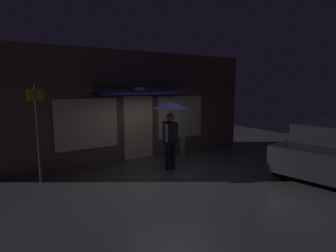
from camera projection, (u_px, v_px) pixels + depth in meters
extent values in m
plane|color=#423F44|center=(173.00, 174.00, 8.13)|extent=(18.00, 18.00, 0.00)
cube|color=brown|center=(136.00, 105.00, 9.81)|extent=(9.49, 0.30, 3.72)
cube|color=beige|center=(138.00, 127.00, 9.78)|extent=(1.10, 0.04, 2.20)
cube|color=beige|center=(87.00, 124.00, 8.77)|extent=(2.00, 0.04, 1.60)
cube|color=beige|center=(181.00, 117.00, 10.72)|extent=(2.00, 0.04, 1.60)
cube|color=white|center=(139.00, 88.00, 9.52)|extent=(0.36, 0.16, 0.12)
cube|color=navy|center=(142.00, 93.00, 9.33)|extent=(3.20, 0.70, 0.08)
cylinder|color=black|center=(173.00, 156.00, 8.53)|extent=(0.15, 0.15, 0.82)
cylinder|color=black|center=(167.00, 157.00, 8.42)|extent=(0.15, 0.15, 0.82)
cube|color=black|center=(170.00, 133.00, 8.37)|extent=(0.24, 0.46, 0.66)
cube|color=silver|center=(166.00, 133.00, 8.30)|extent=(0.02, 0.14, 0.53)
cube|color=red|center=(166.00, 134.00, 8.30)|extent=(0.02, 0.05, 0.42)
sphere|color=tan|center=(170.00, 117.00, 8.30)|extent=(0.23, 0.23, 0.23)
cylinder|color=slate|center=(170.00, 117.00, 8.30)|extent=(0.02, 0.02, 0.90)
cone|color=#14144C|center=(170.00, 105.00, 8.25)|extent=(1.10, 1.10, 0.19)
cube|color=black|center=(334.00, 152.00, 8.20)|extent=(4.55, 2.36, 0.70)
cube|color=black|center=(336.00, 131.00, 8.11)|extent=(2.62, 1.89, 0.51)
cylinder|color=black|center=(321.00, 149.00, 9.87)|extent=(0.66, 0.30, 0.64)
cylinder|color=black|center=(279.00, 164.00, 7.97)|extent=(0.66, 0.30, 0.64)
cylinder|color=#595B60|center=(38.00, 135.00, 7.25)|extent=(0.07, 0.07, 2.56)
cube|color=gold|center=(36.00, 95.00, 7.09)|extent=(0.40, 0.02, 0.30)
cylinder|color=slate|center=(183.00, 147.00, 10.08)|extent=(0.23, 0.23, 0.69)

